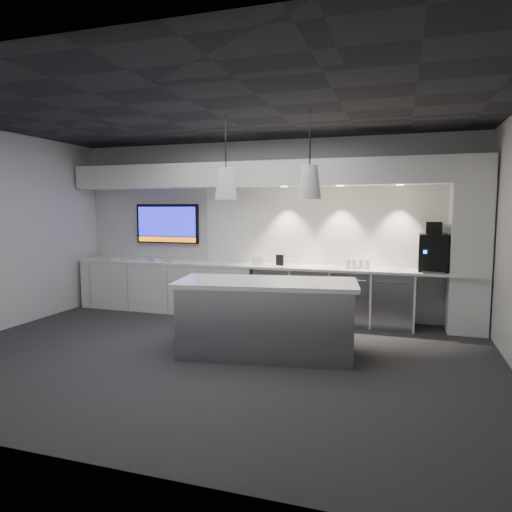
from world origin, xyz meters
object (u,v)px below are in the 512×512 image
(coffee_machine, at_px, (433,251))
(island, at_px, (266,318))
(bin, at_px, (191,326))
(wall_tv, at_px, (167,224))

(coffee_machine, bearing_deg, island, -135.43)
(island, relative_size, bin, 5.63)
(wall_tv, distance_m, bin, 2.71)
(wall_tv, height_order, coffee_machine, wall_tv)
(wall_tv, xyz_separation_m, coffee_machine, (4.60, -0.25, -0.35))
(bin, relative_size, coffee_machine, 0.56)
(wall_tv, bearing_deg, coffee_machine, -3.07)
(wall_tv, bearing_deg, bin, -53.93)
(wall_tv, relative_size, coffee_machine, 1.68)
(wall_tv, xyz_separation_m, bin, (1.38, -1.90, -1.35))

